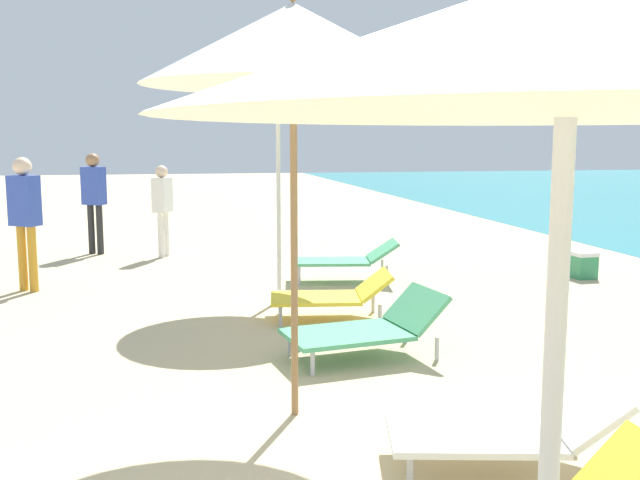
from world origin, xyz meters
The scene contains 11 objects.
umbrella_nearest centered at (0.05, -0.11, 2.13)m, with size 1.86×1.86×2.36m.
umbrella_second centered at (-0.02, 3.18, 2.54)m, with size 2.02×2.02×2.87m.
lounger_second_shoreside centered at (0.83, 4.36, 0.28)m, with size 1.48×0.91×0.58m.
lounger_second_inland centered at (1.06, 2.12, 0.24)m, with size 1.43×0.88×0.50m.
umbrella_farthest centered at (0.39, 6.74, 2.44)m, with size 1.87×1.87×2.76m.
lounger_farthest_shoreside centered at (1.45, 7.73, 0.32)m, with size 1.52×0.83×0.57m.
lounger_farthest_inland centered at (0.83, 5.77, 0.27)m, with size 1.37×0.82×0.52m.
person_walking_near centered at (-2.68, 7.96, 1.04)m, with size 0.42×0.38×1.71m.
person_walking_mid centered at (-1.01, 10.39, 0.91)m, with size 0.35×0.42×1.51m.
person_walking_far centered at (-2.14, 10.92, 1.04)m, with size 0.42×0.37×1.71m.
cooler_box centered at (4.77, 7.44, 0.19)m, with size 0.34×0.55×0.37m.
Camera 1 is at (-0.81, -1.57, 1.92)m, focal length 40.00 mm.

